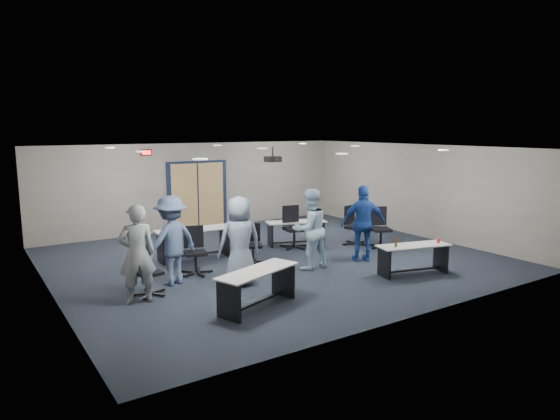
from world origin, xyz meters
TOP-DOWN VIEW (x-y plane):
  - floor at (0.00, 0.00)m, footprint 10.00×10.00m
  - back_wall at (0.00, 4.50)m, footprint 10.00×0.04m
  - front_wall at (0.00, -4.50)m, footprint 10.00×0.04m
  - left_wall at (-5.00, 0.00)m, footprint 0.04×9.00m
  - right_wall at (5.00, 0.00)m, footprint 0.04×9.00m
  - ceiling at (0.00, 0.00)m, footprint 10.00×9.00m
  - double_door at (0.00, 4.46)m, footprint 2.00×0.07m
  - exit_sign at (-1.60, 4.44)m, footprint 0.32×0.07m
  - ceiling_projector at (0.30, 0.50)m, footprint 0.35×0.32m
  - ceiling_can_lights at (0.00, 0.25)m, footprint 6.24×5.74m
  - table_front_left at (-2.02, -2.66)m, footprint 1.79×1.10m
  - table_front_right at (1.87, -2.75)m, footprint 1.70×0.92m
  - table_back_left at (-1.62, 1.09)m, footprint 1.87×0.74m
  - table_back_right at (1.30, 0.91)m, footprint 1.71×1.03m
  - chair_back_a at (-2.12, -0.17)m, footprint 0.80×0.80m
  - chair_back_b at (-0.62, -0.08)m, footprint 0.77×0.77m
  - chair_back_c at (1.06, 0.65)m, footprint 0.81×0.81m
  - chair_back_d at (2.65, -0.02)m, footprint 0.83×0.83m
  - chair_loose_left at (-3.42, -0.96)m, footprint 0.74×0.74m
  - chair_loose_right at (3.04, -0.57)m, footprint 0.89×0.89m
  - person_gray at (-3.72, -1.24)m, footprint 0.73×0.54m
  - person_plaid at (-1.66, -1.34)m, footprint 0.97×0.71m
  - person_lightblue at (0.24, -1.15)m, footprint 0.90×0.71m
  - person_navy at (1.70, -1.32)m, footprint 1.16×0.88m
  - person_back at (-2.80, -0.54)m, footprint 1.32×0.96m

SIDE VIEW (x-z plane):
  - floor at x=0.00m, z-range 0.00..0.00m
  - table_back_right at x=1.30m, z-range 0.12..0.78m
  - table_front_right at x=1.87m, z-range 0.01..0.90m
  - chair_back_b at x=-0.62m, z-range 0.00..0.93m
  - table_front_left at x=-2.02m, z-range 0.13..0.81m
  - chair_loose_left at x=-3.42m, z-range 0.00..0.95m
  - table_back_left at x=-1.62m, z-range 0.14..0.88m
  - chair_back_a at x=-2.12m, z-range 0.00..1.04m
  - chair_loose_right at x=3.04m, z-range 0.00..1.07m
  - chair_back_d at x=2.65m, z-range 0.00..1.08m
  - chair_back_c at x=1.06m, z-range 0.00..1.12m
  - person_gray at x=-3.72m, z-range 0.00..1.83m
  - person_plaid at x=-1.66m, z-range 0.00..1.83m
  - person_lightblue at x=0.24m, z-range 0.00..1.83m
  - person_navy at x=1.70m, z-range 0.00..1.83m
  - person_back at x=-2.80m, z-range 0.00..1.83m
  - double_door at x=0.00m, z-range -0.05..2.15m
  - back_wall at x=0.00m, z-range 0.00..2.70m
  - front_wall at x=0.00m, z-range 0.00..2.70m
  - left_wall at x=-5.00m, z-range 0.00..2.70m
  - right_wall at x=5.00m, z-range 0.00..2.70m
  - ceiling_projector at x=0.30m, z-range 2.22..2.59m
  - exit_sign at x=-1.60m, z-range 2.36..2.54m
  - ceiling_can_lights at x=0.00m, z-range 2.66..2.68m
  - ceiling at x=0.00m, z-range 2.68..2.72m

